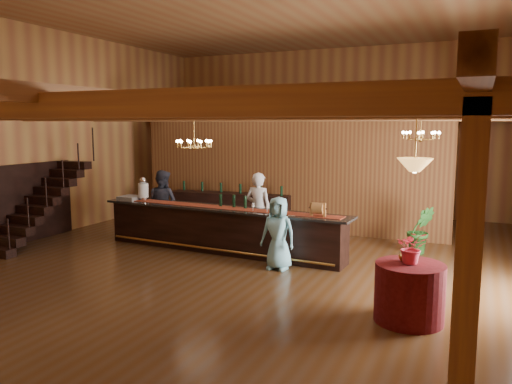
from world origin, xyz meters
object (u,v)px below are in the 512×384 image
at_px(pendant_lamp, 415,165).
at_px(floor_plant, 420,230).
at_px(chandelier_left, 194,143).
at_px(guest, 278,233).
at_px(round_table, 409,293).
at_px(bartender, 259,210).
at_px(tasting_bar, 221,229).
at_px(raffle_drum, 318,208).
at_px(staff_second, 163,204).
at_px(chandelier_right, 421,135).
at_px(beverage_dispenser, 143,189).
at_px(backbar_shelf, 231,210).

relative_size(pendant_lamp, floor_plant, 0.80).
distance_m(chandelier_left, guest, 2.95).
height_order(round_table, bartender, bartender).
relative_size(tasting_bar, raffle_drum, 18.70).
bearing_deg(bartender, floor_plant, -163.34).
bearing_deg(staff_second, chandelier_left, 154.03).
xyz_separation_m(chandelier_right, staff_second, (-6.38, -0.78, -1.86)).
distance_m(raffle_drum, chandelier_left, 3.23).
bearing_deg(beverage_dispenser, raffle_drum, -4.16).
xyz_separation_m(pendant_lamp, bartender, (-4.00, 3.34, -1.48)).
relative_size(bartender, floor_plant, 1.64).
bearing_deg(raffle_drum, round_table, -47.12).
relative_size(chandelier_left, floor_plant, 0.72).
xyz_separation_m(beverage_dispenser, chandelier_right, (6.58, 1.31, 1.41)).
distance_m(beverage_dispenser, guest, 4.25).
bearing_deg(guest, chandelier_left, 169.99).
bearing_deg(tasting_bar, floor_plant, 25.15).
relative_size(chandelier_right, staff_second, 0.45).
relative_size(round_table, guest, 0.69).
height_order(staff_second, guest, staff_second).
distance_m(tasting_bar, bartender, 1.08).
bearing_deg(beverage_dispenser, floor_plant, 13.42).
bearing_deg(guest, floor_plant, 47.35).
bearing_deg(raffle_drum, tasting_bar, 175.90).
bearing_deg(chandelier_left, staff_second, 148.43).
height_order(chandelier_right, pendant_lamp, same).
bearing_deg(round_table, bartender, 140.13).
bearing_deg(floor_plant, beverage_dispenser, -166.58).
relative_size(chandelier_right, bartender, 0.44).
relative_size(tasting_bar, pendant_lamp, 7.07).
height_order(backbar_shelf, guest, guest).
xyz_separation_m(tasting_bar, chandelier_right, (4.25, 1.48, 2.22)).
distance_m(tasting_bar, chandelier_left, 2.10).
distance_m(tasting_bar, guest, 1.94).
bearing_deg(staff_second, beverage_dispenser, 74.34).
height_order(chandelier_left, bartender, chandelier_left).
relative_size(chandelier_left, chandelier_right, 1.01).
distance_m(bartender, floor_plant, 3.83).
bearing_deg(pendant_lamp, chandelier_right, 95.19).
relative_size(beverage_dispenser, backbar_shelf, 0.17).
bearing_deg(floor_plant, raffle_drum, -134.37).
relative_size(backbar_shelf, staff_second, 2.00).
distance_m(chandelier_right, floor_plant, 2.21).
relative_size(round_table, chandelier_right, 1.31).
distance_m(beverage_dispenser, backbar_shelf, 2.89).
xyz_separation_m(beverage_dispenser, floor_plant, (6.64, 1.58, -0.78)).
relative_size(chandelier_left, pendant_lamp, 0.90).
bearing_deg(beverage_dispenser, chandelier_left, -13.81).
relative_size(backbar_shelf, bartender, 1.95).
relative_size(backbar_shelf, guest, 2.35).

